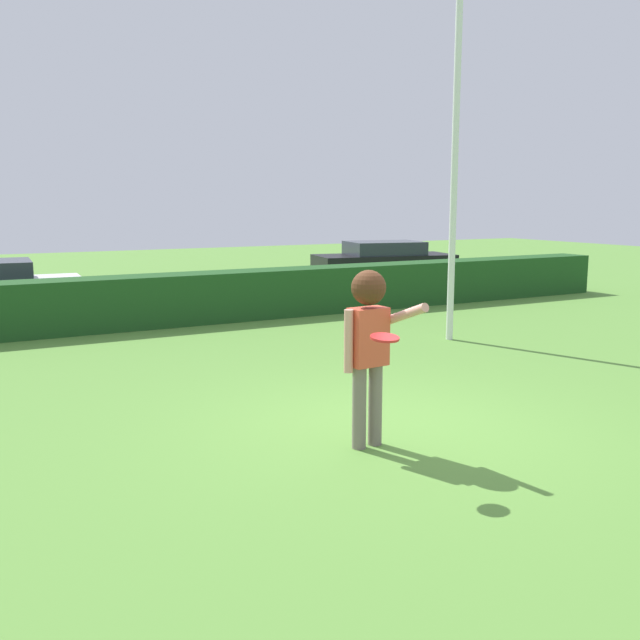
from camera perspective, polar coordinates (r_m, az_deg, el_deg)
name	(u,v)px	position (r m, az deg, el deg)	size (l,w,h in m)	color
ground_plane	(389,427)	(7.89, 5.58, -8.60)	(60.00, 60.00, 0.00)	#598D38
person	(369,335)	(6.98, 3.95, -1.21)	(0.60, 0.74, 1.79)	slate
frisbee	(385,338)	(6.22, 5.25, -1.43)	(0.26, 0.26, 0.05)	red
lamppost	(455,141)	(12.73, 10.86, 14.03)	(0.24, 0.24, 6.33)	silver
hedge_row	(179,299)	(14.54, -11.28, 1.67)	(22.48, 0.90, 1.01)	#1D491C
parked_car_black	(384,260)	(21.74, 5.19, 4.85)	(4.44, 2.45, 1.25)	black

